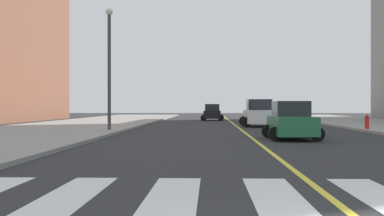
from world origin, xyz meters
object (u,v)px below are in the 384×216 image
fire_hydrant (367,122)px  street_lamp (109,58)px  car_green_second (291,122)px  car_black_nearest (212,113)px  car_white_third (259,114)px

fire_hydrant → street_lamp: bearing=-174.8°
car_green_second → fire_hydrant: bearing=-127.0°
car_black_nearest → car_white_third: size_ratio=0.86×
car_green_second → car_white_third: size_ratio=0.87×
car_green_second → street_lamp: street_lamp is taller
car_white_third → fire_hydrant: (6.01, -7.19, -0.39)m
car_black_nearest → car_white_third: (3.50, -16.48, 0.14)m
street_lamp → car_green_second: bearing=-34.0°
car_black_nearest → fire_hydrant: car_black_nearest is taller
car_white_third → street_lamp: size_ratio=0.64×
car_black_nearest → car_green_second: bearing=-82.3°
car_white_third → street_lamp: street_lamp is taller
car_white_third → car_green_second: bearing=89.8°
fire_hydrant → car_black_nearest: bearing=111.9°
fire_hydrant → car_white_third: bearing=129.9°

